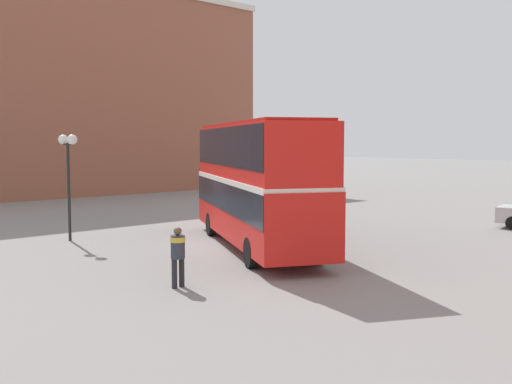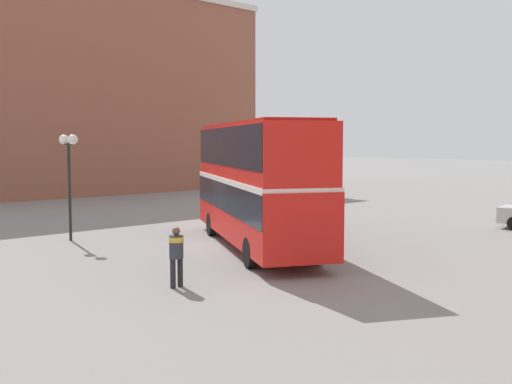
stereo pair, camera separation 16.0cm
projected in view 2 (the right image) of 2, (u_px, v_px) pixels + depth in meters
The scene contains 5 objects.
ground_plane at pixel (215, 245), 23.91m from camera, with size 240.00×240.00×0.00m, color gray.
building_row_left at pixel (63, 91), 48.54m from camera, with size 10.99×32.84×16.56m.
double_decker_bus at pixel (256, 177), 23.12m from camera, with size 11.30×7.51×4.84m.
pedestrian_foreground at pixel (176, 251), 16.84m from camera, with size 0.45×0.45×1.72m.
street_lamp_twin_globe at pixel (69, 155), 24.71m from camera, with size 1.25×0.41×4.42m.
Camera 2 is at (18.69, -14.58, 4.09)m, focal length 42.00 mm.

